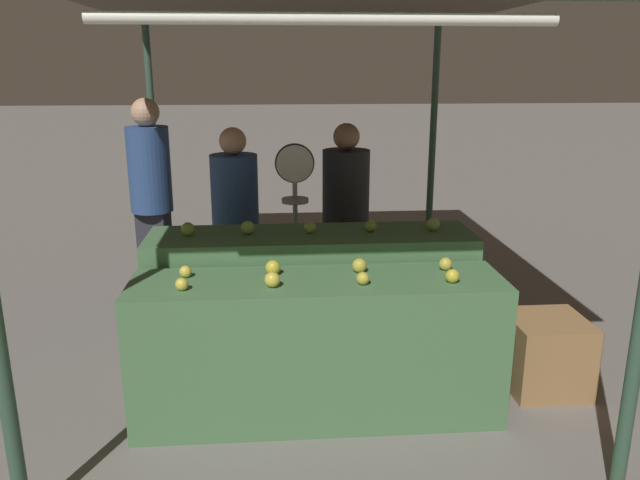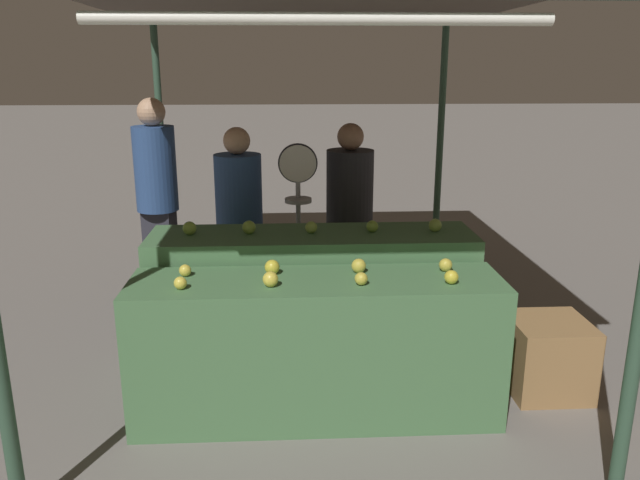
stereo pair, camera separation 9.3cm
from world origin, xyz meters
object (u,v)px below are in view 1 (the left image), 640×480
(person_vendor_at_scale, at_px, (346,209))
(wooden_crate_side, at_px, (545,354))
(person_customer_right, at_px, (235,214))
(produce_scale, at_px, (295,197))
(person_customer_left, at_px, (151,187))

(person_vendor_at_scale, height_order, wooden_crate_side, person_vendor_at_scale)
(person_vendor_at_scale, xyz_separation_m, person_customer_right, (-0.88, -0.08, -0.01))
(produce_scale, xyz_separation_m, person_customer_left, (-1.20, 0.76, -0.05))
(person_vendor_at_scale, xyz_separation_m, person_customer_left, (-1.61, 0.44, 0.12))
(wooden_crate_side, bearing_deg, person_vendor_at_scale, 130.85)
(person_customer_right, relative_size, wooden_crate_side, 3.30)
(person_customer_right, bearing_deg, wooden_crate_side, 178.36)
(person_customer_right, xyz_separation_m, wooden_crate_side, (2.02, -1.25, -0.66))
(person_vendor_at_scale, bearing_deg, person_customer_left, -37.01)
(person_vendor_at_scale, xyz_separation_m, wooden_crate_side, (1.15, -1.32, -0.67))
(person_vendor_at_scale, relative_size, wooden_crate_side, 3.33)
(person_vendor_at_scale, bearing_deg, produce_scale, 15.16)
(person_vendor_at_scale, distance_m, wooden_crate_side, 1.88)
(produce_scale, xyz_separation_m, person_customer_right, (-0.46, 0.23, -0.18))
(person_vendor_at_scale, height_order, person_customer_left, person_customer_left)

